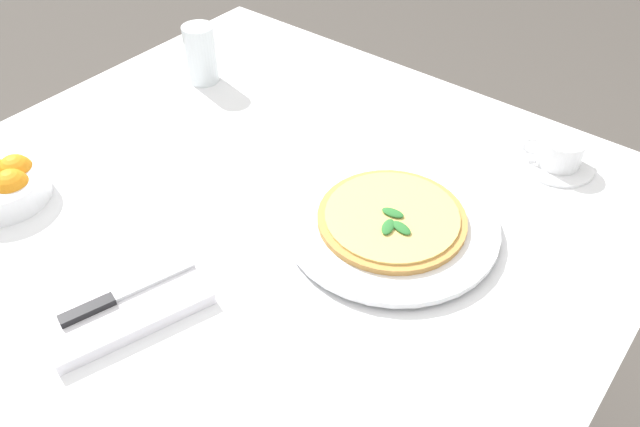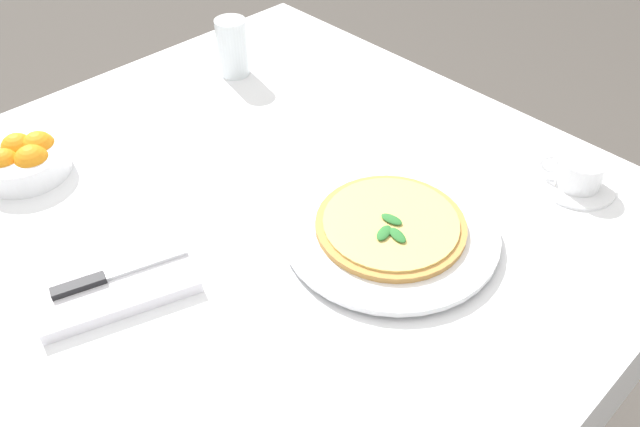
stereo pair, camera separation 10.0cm
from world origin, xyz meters
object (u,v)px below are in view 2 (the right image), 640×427
Objects in this scene: pizza_plate at (390,231)px; napkin_folded at (115,281)px; pizza at (391,224)px; coffee_cup_back_corner at (579,174)px; citrus_bowl at (25,159)px; water_glass_far_left at (233,50)px; dinner_knife at (115,274)px.

napkin_folded is (-0.36, 0.20, -0.00)m from pizza_plate.
pizza is 0.35m from coffee_cup_back_corner.
napkin_folded reaches higher than pizza_plate.
pizza reaches higher than napkin_folded.
citrus_bowl reaches higher than pizza_plate.
coffee_cup_back_corner is at bearing -23.35° from pizza.
coffee_cup_back_corner is (0.32, -0.14, 0.01)m from pizza_plate.
pizza_plate is 0.01m from pizza.
pizza is at bearing -58.68° from citrus_bowl.
dinner_knife is at bearing -144.09° from water_glass_far_left.
citrus_bowl reaches higher than dinner_knife.
pizza_plate is at bearing -103.90° from water_glass_far_left.
pizza_plate is at bearing -12.10° from dinner_knife.
citrus_bowl reaches higher than pizza.
citrus_bowl is at bearing -177.52° from water_glass_far_left.
dinner_knife is (-0.36, 0.20, 0.01)m from pizza_plate.
pizza_plate is 0.64m from citrus_bowl.
dinner_knife is (-0.68, 0.34, -0.00)m from coffee_cup_back_corner.
pizza_plate is 0.35m from coffee_cup_back_corner.
citrus_bowl is at bearing 103.60° from napkin_folded.
water_glass_far_left is at bearing 104.35° from coffee_cup_back_corner.
water_glass_far_left is (0.14, 0.57, 0.04)m from pizza_plate.
coffee_cup_back_corner is 0.87× the size of citrus_bowl.
napkin_folded is 1.30× the size of dinner_knife.
water_glass_far_left reaches higher than citrus_bowl.
pizza_plate is 1.44× the size of pizza.
water_glass_far_left is (0.14, 0.57, 0.03)m from pizza.
pizza reaches higher than pizza_plate.
citrus_bowl is at bearing 121.35° from pizza_plate.
water_glass_far_left is 0.48× the size of napkin_folded.
water_glass_far_left is 0.81× the size of citrus_bowl.
water_glass_far_left is 0.62m from dinner_knife.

